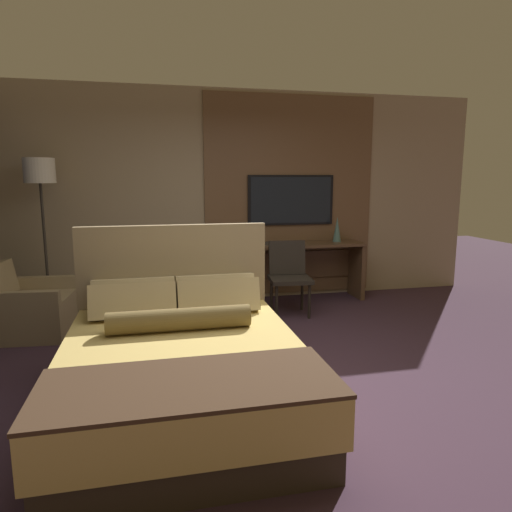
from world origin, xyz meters
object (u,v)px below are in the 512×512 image
vase_short (252,237)px  book (269,243)px  bed (182,362)px  armchair_by_window (29,310)px  desk (294,261)px  desk_chair (289,271)px  floor_lamp (40,184)px  tv (291,200)px  vase_tall (337,229)px

vase_short → book: (0.20, -0.14, -0.07)m
bed → book: 2.93m
armchair_by_window → book: (2.79, 0.66, 0.54)m
bed → desk: bearing=57.4°
desk_chair → book: bearing=109.4°
floor_lamp → vase_short: bearing=5.8°
desk → vase_short: bearing=172.6°
desk → desk_chair: size_ratio=2.10×
bed → tv: size_ratio=1.75×
desk → floor_lamp: 3.26m
tv → floor_lamp: size_ratio=0.64×
vase_tall → book: bearing=-175.8°
tv → armchair_by_window: bearing=-164.0°
bed → tv: tv is taller
bed → vase_tall: bearing=49.1°
desk_chair → vase_tall: bearing=39.0°
bed → book: (1.31, 2.58, 0.47)m
armchair_by_window → vase_tall: (3.78, 0.73, 0.69)m
desk_chair → book: (-0.13, 0.50, 0.27)m
vase_tall → book: size_ratio=1.48×
floor_lamp → desk_chair: bearing=-7.7°
desk → vase_short: vase_short is taller
tv → book: 0.72m
bed → armchair_by_window: bearing=127.7°
desk_chair → vase_tall: 1.12m
desk → desk_chair: 0.62m
bed → desk_chair: bed is taller
armchair_by_window → vase_short: (2.59, 0.79, 0.61)m
bed → armchair_by_window: (-1.49, 1.92, -0.06)m
desk_chair → bed: bearing=-119.4°
tv → desk_chair: 1.15m
vase_tall → vase_short: size_ratio=1.97×
vase_tall → vase_short: vase_tall is taller
book → floor_lamp: bearing=-177.5°
tv → desk_chair: size_ratio=1.36×
tv → floor_lamp: (-3.08, -0.37, 0.23)m
floor_lamp → book: size_ratio=8.09×
armchair_by_window → book: book is taller
armchair_by_window → desk_chair: bearing=-82.2°
desk_chair → armchair_by_window: 2.94m
floor_lamp → book: (2.71, 0.12, -0.78)m
floor_lamp → book: 2.82m
desk_chair → floor_lamp: bearing=177.5°
desk → vase_tall: size_ratio=5.45×
armchair_by_window → vase_tall: size_ratio=2.56×
armchair_by_window → floor_lamp: bearing=-4.5°
vase_tall → vase_short: bearing=176.9°
floor_lamp → vase_tall: size_ratio=5.48×
bed → desk: (1.69, 2.64, 0.21)m
book → desk_chair: bearing=-75.9°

